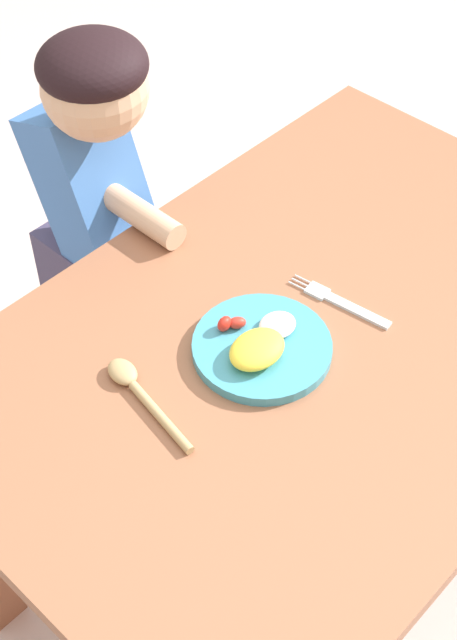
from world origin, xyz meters
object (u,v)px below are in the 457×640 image
(plate, at_px, (261,346))
(fork, at_px, (342,303))
(spoon, at_px, (138,390))
(person, at_px, (95,220))

(plate, xyz_separation_m, fork, (0.18, -0.03, -0.01))
(spoon, bearing_deg, plate, -103.43)
(fork, bearing_deg, plate, 73.98)
(plate, height_order, person, person)
(plate, height_order, spoon, plate)
(spoon, xyz_separation_m, person, (0.28, 0.43, -0.08))
(plate, bearing_deg, person, 81.06)
(spoon, bearing_deg, person, -22.79)
(person, bearing_deg, plate, 81.06)
(plate, relative_size, spoon, 1.05)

